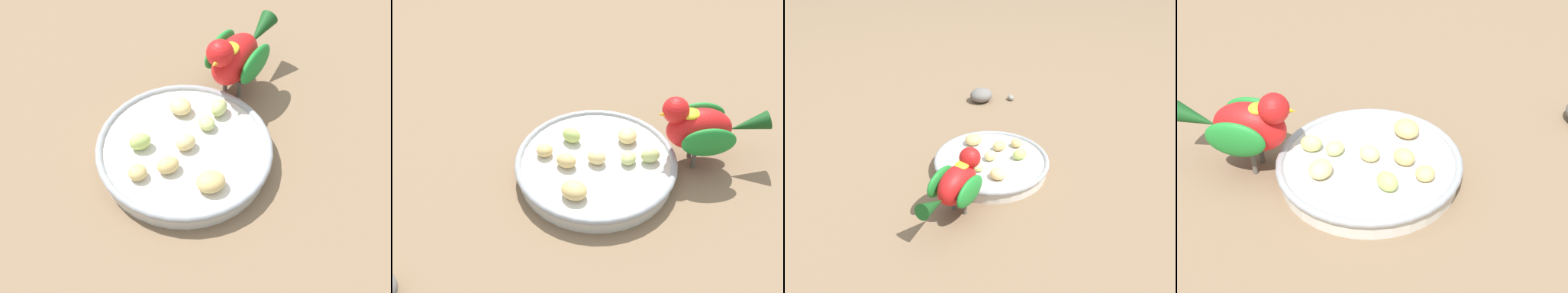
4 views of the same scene
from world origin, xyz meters
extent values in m
plane|color=#7A6047|center=(0.00, 0.00, 0.00)|extent=(4.00, 4.00, 0.00)
cylinder|color=beige|center=(0.00, 0.01, 0.01)|extent=(0.23, 0.23, 0.03)
torus|color=#93969B|center=(0.00, 0.01, 0.03)|extent=(0.24, 0.24, 0.01)
ellipsoid|color=#C6D17A|center=(0.08, -0.01, 0.04)|extent=(0.03, 0.03, 0.02)
ellipsoid|color=tan|center=(-0.07, 0.05, 0.03)|extent=(0.03, 0.03, 0.02)
ellipsoid|color=tan|center=(-0.05, -0.04, 0.04)|extent=(0.05, 0.05, 0.02)
ellipsoid|color=#B2CC66|center=(-0.02, 0.07, 0.04)|extent=(0.04, 0.04, 0.02)
ellipsoid|color=tan|center=(-0.04, 0.02, 0.04)|extent=(0.04, 0.04, 0.02)
ellipsoid|color=#C6D17A|center=(0.04, -0.01, 0.03)|extent=(0.03, 0.03, 0.02)
ellipsoid|color=#E5C67F|center=(0.06, 0.04, 0.04)|extent=(0.04, 0.04, 0.02)
ellipsoid|color=#E5C67F|center=(0.00, 0.01, 0.04)|extent=(0.04, 0.03, 0.02)
cylinder|color=#59544C|center=(0.14, -0.02, 0.02)|extent=(0.01, 0.01, 0.03)
cylinder|color=#59544C|center=(0.15, 0.00, 0.02)|extent=(0.01, 0.01, 0.03)
ellipsoid|color=red|center=(0.15, -0.01, 0.06)|extent=(0.11, 0.08, 0.07)
ellipsoid|color=#1E7F2D|center=(0.15, -0.04, 0.06)|extent=(0.08, 0.04, 0.05)
ellipsoid|color=#1E7F2D|center=(0.17, 0.01, 0.06)|extent=(0.08, 0.04, 0.05)
cone|color=#144719|center=(0.22, -0.03, 0.07)|extent=(0.07, 0.04, 0.04)
sphere|color=red|center=(0.12, 0.00, 0.10)|extent=(0.05, 0.05, 0.04)
cone|color=orange|center=(0.10, 0.00, 0.10)|extent=(0.02, 0.02, 0.01)
ellipsoid|color=yellow|center=(0.13, -0.01, 0.10)|extent=(0.04, 0.03, 0.01)
camera|label=1|loc=(-0.44, -0.16, 0.59)|focal=50.40mm
camera|label=2|loc=(-0.20, -0.52, 0.57)|focal=49.16mm
camera|label=3|loc=(0.72, 0.19, 0.50)|focal=38.84mm
camera|label=4|loc=(0.01, 0.57, 0.46)|focal=50.57mm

